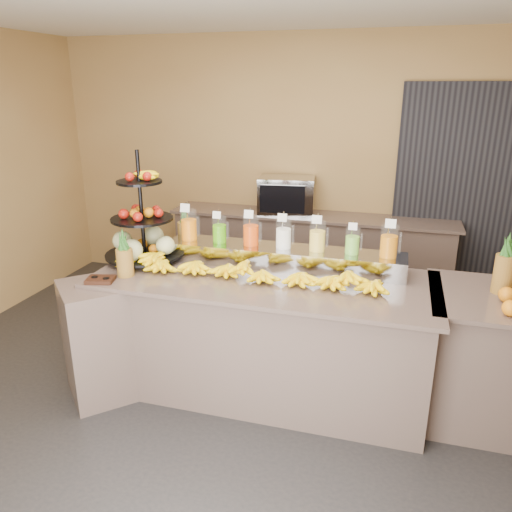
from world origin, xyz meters
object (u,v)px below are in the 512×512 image
at_px(condiment_caddy, 100,280).
at_px(oven_warmer, 287,195).
at_px(banana_heap, 245,269).
at_px(fruit_stand, 148,233).
at_px(pitcher_tray, 283,257).

relative_size(condiment_caddy, oven_warmer, 0.32).
bearing_deg(banana_heap, fruit_stand, 170.06).
height_order(pitcher_tray, banana_heap, banana_heap).
height_order(fruit_stand, oven_warmer, fruit_stand).
distance_m(condiment_caddy, oven_warmer, 2.50).
relative_size(banana_heap, fruit_stand, 2.35).
xyz_separation_m(pitcher_tray, banana_heap, (-0.22, -0.31, -0.01)).
bearing_deg(condiment_caddy, banana_heap, 21.01).
relative_size(banana_heap, oven_warmer, 3.46).
height_order(condiment_caddy, oven_warmer, oven_warmer).
distance_m(pitcher_tray, oven_warmer, 1.71).
height_order(pitcher_tray, fruit_stand, fruit_stand).
bearing_deg(fruit_stand, banana_heap, -1.84).
bearing_deg(condiment_caddy, pitcher_tray, 29.90).
relative_size(pitcher_tray, banana_heap, 0.90).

